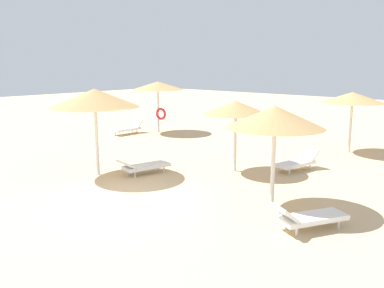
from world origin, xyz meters
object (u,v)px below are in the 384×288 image
object	(u,v)px
lounger_3	(298,162)
parasol_1	(158,86)
lounger_4	(143,166)
parasol_6	(353,98)
parasol_4	(95,98)
lounger_1	(128,128)
lounger_2	(308,217)
parasol_3	(236,108)
parasol_2	(275,117)

from	to	relation	value
lounger_3	parasol_1	bearing A→B (deg)	165.79
lounger_4	parasol_6	bearing A→B (deg)	64.87
parasol_4	lounger_3	size ratio (longest dim) A/B	1.58
lounger_3	lounger_4	size ratio (longest dim) A/B	0.98
lounger_1	parasol_1	bearing A→B (deg)	60.58
parasol_4	lounger_2	world-z (taller)	parasol_4
parasol_4	parasol_6	bearing A→B (deg)	61.67
parasol_1	lounger_2	world-z (taller)	parasol_1
parasol_1	lounger_4	size ratio (longest dim) A/B	1.48
parasol_1	parasol_3	xyz separation A→B (m)	(8.47, -4.22, -0.29)
lounger_4	lounger_2	bearing A→B (deg)	-6.32
parasol_1	lounger_4	xyz separation A→B (m)	(6.29, -6.80, -2.34)
parasol_1	parasol_6	xyz separation A→B (m)	(10.37, 1.90, -0.20)
parasol_6	lounger_2	bearing A→B (deg)	-74.27
parasol_4	lounger_1	size ratio (longest dim) A/B	1.66
parasol_1	parasol_6	bearing A→B (deg)	10.36
parasol_3	lounger_2	distance (m)	5.99
parasol_3	lounger_2	size ratio (longest dim) A/B	1.32
parasol_3	parasol_6	xyz separation A→B (m)	(1.90, 6.12, 0.09)
lounger_2	lounger_3	xyz separation A→B (m)	(-2.85, 4.97, -0.00)
parasol_2	parasol_1	bearing A→B (deg)	149.83
lounger_2	lounger_4	distance (m)	6.78
parasol_1	lounger_1	world-z (taller)	parasol_1
parasol_1	lounger_2	xyz separation A→B (m)	(13.03, -7.54, -2.33)
parasol_2	lounger_1	xyz separation A→B (m)	(-12.42, 5.16, -2.19)
parasol_3	parasol_2	bearing A→B (deg)	-39.01
parasol_4	parasol_3	bearing A→B (deg)	47.35
lounger_1	lounger_2	size ratio (longest dim) A/B	0.95
parasol_6	lounger_4	xyz separation A→B (m)	(-4.08, -8.69, -2.13)
lounger_2	lounger_4	world-z (taller)	lounger_2
lounger_1	lounger_4	xyz separation A→B (m)	(7.17, -5.25, -0.01)
lounger_3	lounger_1	bearing A→B (deg)	174.69
parasol_6	lounger_4	size ratio (longest dim) A/B	1.37
parasol_4	lounger_2	bearing A→B (deg)	2.50
parasol_2	lounger_2	xyz separation A→B (m)	(1.49, -0.83, -2.20)
parasol_2	parasol_6	bearing A→B (deg)	97.76
lounger_1	parasol_6	bearing A→B (deg)	17.04
parasol_2	lounger_2	distance (m)	2.78
parasol_1	parasol_6	size ratio (longest dim) A/B	1.08
parasol_1	parasol_2	size ratio (longest dim) A/B	1.05
parasol_6	lounger_1	distance (m)	11.95
lounger_1	lounger_4	size ratio (longest dim) A/B	0.94
lounger_3	lounger_4	xyz separation A→B (m)	(-3.88, -4.22, -0.01)
lounger_2	lounger_4	xyz separation A→B (m)	(-6.74, 0.75, -0.01)
parasol_3	lounger_1	bearing A→B (deg)	164.04
parasol_1	parasol_4	size ratio (longest dim) A/B	0.95
lounger_3	parasol_2	bearing A→B (deg)	-71.68
parasol_3	parasol_4	xyz separation A→B (m)	(-3.38, -3.67, 0.39)
parasol_2	parasol_6	xyz separation A→B (m)	(-1.17, 8.61, -0.07)
parasol_1	parasol_3	distance (m)	9.47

